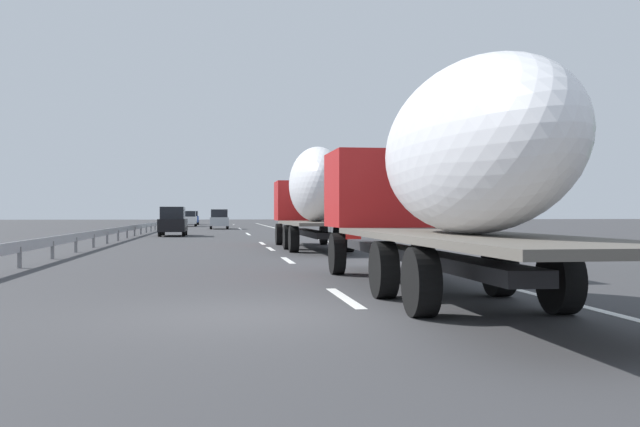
{
  "coord_description": "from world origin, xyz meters",
  "views": [
    {
      "loc": [
        -10.92,
        0.51,
        1.54
      ],
      "look_at": [
        19.08,
        -3.8,
        1.53
      ],
      "focal_mm": 40.43,
      "sensor_mm": 36.0,
      "label": 1
    }
  ],
  "objects_px": {
    "truck_trailing": "(442,171)",
    "car_blue_sedan": "(192,218)",
    "car_white_van": "(189,219)",
    "car_black_suv": "(173,222)",
    "road_sign": "(330,205)",
    "truck_lead": "(313,193)",
    "car_silver_hatch": "(219,219)"
  },
  "relations": [
    {
      "from": "truck_trailing",
      "to": "car_blue_sedan",
      "type": "distance_m",
      "value": 86.6
    },
    {
      "from": "truck_lead",
      "to": "car_black_suv",
      "type": "bearing_deg",
      "value": 20.43
    },
    {
      "from": "truck_trailing",
      "to": "car_black_suv",
      "type": "bearing_deg",
      "value": 10.79
    },
    {
      "from": "car_white_van",
      "to": "truck_trailing",
      "type": "bearing_deg",
      "value": -174.24
    },
    {
      "from": "truck_trailing",
      "to": "car_white_van",
      "type": "height_order",
      "value": "truck_trailing"
    },
    {
      "from": "truck_lead",
      "to": "truck_trailing",
      "type": "height_order",
      "value": "truck_lead"
    },
    {
      "from": "car_white_van",
      "to": "car_black_suv",
      "type": "bearing_deg",
      "value": -179.53
    },
    {
      "from": "car_silver_hatch",
      "to": "road_sign",
      "type": "height_order",
      "value": "road_sign"
    },
    {
      "from": "car_silver_hatch",
      "to": "car_white_van",
      "type": "relative_size",
      "value": 1.11
    },
    {
      "from": "car_white_van",
      "to": "road_sign",
      "type": "bearing_deg",
      "value": -165.34
    },
    {
      "from": "truck_trailing",
      "to": "road_sign",
      "type": "height_order",
      "value": "truck_trailing"
    },
    {
      "from": "car_blue_sedan",
      "to": "car_white_van",
      "type": "xyz_separation_m",
      "value": [
        -13.45,
        -0.12,
        -0.02
      ]
    },
    {
      "from": "car_silver_hatch",
      "to": "car_black_suv",
      "type": "distance_m",
      "value": 21.91
    },
    {
      "from": "truck_trailing",
      "to": "road_sign",
      "type": "relative_size",
      "value": 4.72
    },
    {
      "from": "car_silver_hatch",
      "to": "car_blue_sedan",
      "type": "height_order",
      "value": "car_silver_hatch"
    },
    {
      "from": "truck_lead",
      "to": "truck_trailing",
      "type": "distance_m",
      "value": 18.04
    },
    {
      "from": "truck_trailing",
      "to": "car_black_suv",
      "type": "distance_m",
      "value": 37.65
    },
    {
      "from": "car_silver_hatch",
      "to": "road_sign",
      "type": "distance_m",
      "value": 26.68
    },
    {
      "from": "truck_trailing",
      "to": "car_black_suv",
      "type": "xyz_separation_m",
      "value": [
        36.96,
        7.05,
        -1.34
      ]
    },
    {
      "from": "truck_trailing",
      "to": "road_sign",
      "type": "bearing_deg",
      "value": -5.38
    },
    {
      "from": "truck_trailing",
      "to": "road_sign",
      "type": "xyz_separation_m",
      "value": [
        32.91,
        -3.1,
        -0.25
      ]
    },
    {
      "from": "car_blue_sedan",
      "to": "car_black_suv",
      "type": "bearing_deg",
      "value": -179.52
    },
    {
      "from": "truck_trailing",
      "to": "car_white_van",
      "type": "relative_size",
      "value": 3.28
    },
    {
      "from": "car_white_van",
      "to": "road_sign",
      "type": "distance_m",
      "value": 41.27
    },
    {
      "from": "car_white_van",
      "to": "road_sign",
      "type": "height_order",
      "value": "road_sign"
    },
    {
      "from": "car_blue_sedan",
      "to": "road_sign",
      "type": "xyz_separation_m",
      "value": [
        -53.36,
        -10.56,
        1.14
      ]
    },
    {
      "from": "car_white_van",
      "to": "car_silver_hatch",
      "type": "bearing_deg",
      "value": -166.23
    },
    {
      "from": "car_blue_sedan",
      "to": "car_black_suv",
      "type": "xyz_separation_m",
      "value": [
        -49.3,
        -0.42,
        0.05
      ]
    },
    {
      "from": "truck_lead",
      "to": "road_sign",
      "type": "bearing_deg",
      "value": -11.78
    },
    {
      "from": "car_silver_hatch",
      "to": "car_black_suv",
      "type": "relative_size",
      "value": 0.99
    },
    {
      "from": "car_white_van",
      "to": "car_black_suv",
      "type": "height_order",
      "value": "car_black_suv"
    },
    {
      "from": "car_white_van",
      "to": "car_blue_sedan",
      "type": "bearing_deg",
      "value": 0.52
    }
  ]
}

